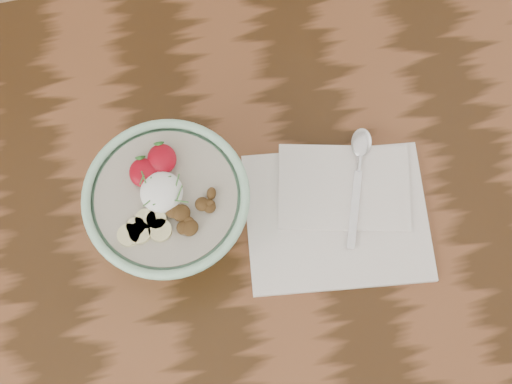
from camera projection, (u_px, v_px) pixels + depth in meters
The scene contains 4 objects.
table at pixel (332, 236), 108.47cm from camera, with size 160.00×90.00×75.00cm.
breakfast_bowl at pixel (170, 207), 92.71cm from camera, with size 21.09×21.09×13.88cm.
napkin at pixel (338, 211), 99.33cm from camera, with size 27.40×23.66×1.54cm.
spoon at pixel (360, 159), 100.46cm from camera, with size 8.09×17.59×0.94cm.
Camera 1 is at (-17.33, -25.65, 170.52)cm, focal length 50.00 mm.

